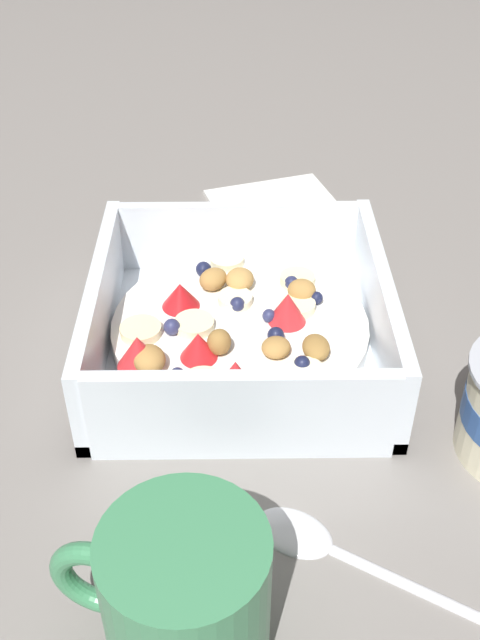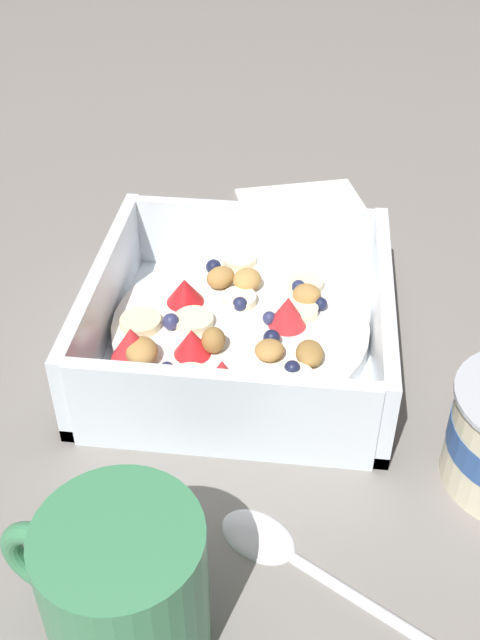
# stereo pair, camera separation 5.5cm
# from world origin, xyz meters

# --- Properties ---
(ground_plane) EXTENTS (2.40, 2.40, 0.00)m
(ground_plane) POSITION_xyz_m (0.00, 0.00, 0.00)
(ground_plane) COLOR gray
(fruit_bowl) EXTENTS (0.21, 0.21, 0.07)m
(fruit_bowl) POSITION_xyz_m (0.00, 0.01, 0.02)
(fruit_bowl) COLOR white
(fruit_bowl) RESTS_ON ground
(spoon) EXTENTS (0.10, 0.16, 0.01)m
(spoon) POSITION_xyz_m (0.18, 0.07, 0.00)
(spoon) COLOR silver
(spoon) RESTS_ON ground
(coffee_mug) EXTENTS (0.08, 0.11, 0.09)m
(coffee_mug) POSITION_xyz_m (0.24, -0.02, 0.05)
(coffee_mug) COLOR #3D8456
(coffee_mug) RESTS_ON ground
(folded_napkin) EXTENTS (0.15, 0.15, 0.01)m
(folded_napkin) POSITION_xyz_m (-0.21, 0.06, 0.00)
(folded_napkin) COLOR white
(folded_napkin) RESTS_ON ground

